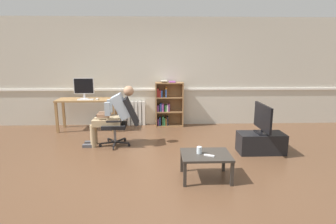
{
  "coord_description": "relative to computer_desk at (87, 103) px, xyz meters",
  "views": [
    {
      "loc": [
        -0.04,
        -4.42,
        1.82
      ],
      "look_at": [
        0.15,
        0.85,
        0.7
      ],
      "focal_mm": 29.49,
      "sensor_mm": 36.0,
      "label": 1
    }
  ],
  "objects": [
    {
      "name": "person_seated",
      "position": [
        0.82,
        -1.2,
        0.0
      ],
      "size": [
        1.03,
        0.4,
        1.2
      ],
      "rotation": [
        0.0,
        0.0,
        -1.54
      ],
      "color": "tan",
      "rests_on": "ground_plane"
    },
    {
      "name": "imac_monitor",
      "position": [
        -0.07,
        0.08,
        0.39
      ],
      "size": [
        0.48,
        0.14,
        0.5
      ],
      "color": "silver",
      "rests_on": "computer_desk"
    },
    {
      "name": "tv_stand",
      "position": [
        3.62,
        -1.73,
        -0.46
      ],
      "size": [
        0.84,
        0.43,
        0.38
      ],
      "color": "black",
      "rests_on": "ground_plane"
    },
    {
      "name": "computer_desk",
      "position": [
        0.0,
        0.0,
        0.0
      ],
      "size": [
        1.38,
        0.57,
        0.76
      ],
      "color": "#9E7547",
      "rests_on": "ground_plane"
    },
    {
      "name": "coffee_table",
      "position": [
        2.41,
        -2.77,
        -0.31
      ],
      "size": [
        0.72,
        0.56,
        0.38
      ],
      "color": "#332D28",
      "rests_on": "ground_plane"
    },
    {
      "name": "tv_screen",
      "position": [
        3.62,
        -1.73,
        0.01
      ],
      "size": [
        0.2,
        0.78,
        0.54
      ],
      "rotation": [
        0.0,
        0.0,
        1.57
      ],
      "color": "black",
      "rests_on": "tv_stand"
    },
    {
      "name": "bookshelf",
      "position": [
        1.95,
        0.29,
        -0.1
      ],
      "size": [
        0.7,
        0.29,
        1.17
      ],
      "color": "olive",
      "rests_on": "ground_plane"
    },
    {
      "name": "radiator",
      "position": [
        1.0,
        0.39,
        -0.33
      ],
      "size": [
        0.74,
        0.08,
        0.63
      ],
      "color": "white",
      "rests_on": "ground_plane"
    },
    {
      "name": "drinking_glass",
      "position": [
        2.31,
        -2.75,
        -0.21
      ],
      "size": [
        0.08,
        0.08,
        0.1
      ],
      "primitive_type": "cylinder",
      "color": "silver",
      "rests_on": "coffee_table"
    },
    {
      "name": "computer_mouse",
      "position": [
        0.27,
        -0.12,
        0.13
      ],
      "size": [
        0.06,
        0.1,
        0.03
      ],
      "primitive_type": "cube",
      "color": "white",
      "rests_on": "computer_desk"
    },
    {
      "name": "ground_plane",
      "position": [
        1.75,
        -2.15,
        -0.65
      ],
      "size": [
        18.0,
        18.0,
        0.0
      ],
      "primitive_type": "plane",
      "color": "brown"
    },
    {
      "name": "office_chair",
      "position": [
        0.99,
        -1.19,
        -0.12
      ],
      "size": [
        0.8,
        0.61,
        0.97
      ],
      "rotation": [
        0.0,
        0.0,
        -1.54
      ],
      "color": "black",
      "rests_on": "ground_plane"
    },
    {
      "name": "spare_remote",
      "position": [
        2.44,
        -2.86,
        -0.25
      ],
      "size": [
        0.15,
        0.1,
        0.02
      ],
      "primitive_type": "cube",
      "rotation": [
        0.0,
        0.0,
        4.27
      ],
      "color": "white",
      "rests_on": "coffee_table"
    },
    {
      "name": "keyboard",
      "position": [
        0.01,
        -0.14,
        0.12
      ],
      "size": [
        0.37,
        0.12,
        0.02
      ],
      "primitive_type": "cube",
      "color": "white",
      "rests_on": "computer_desk"
    },
    {
      "name": "back_wall",
      "position": [
        1.75,
        0.5,
        0.7
      ],
      "size": [
        12.0,
        0.13,
        2.7
      ],
      "color": "beige",
      "rests_on": "ground_plane"
    }
  ]
}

